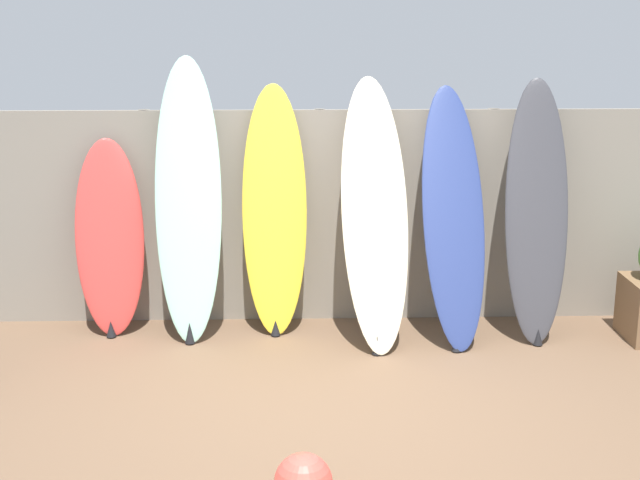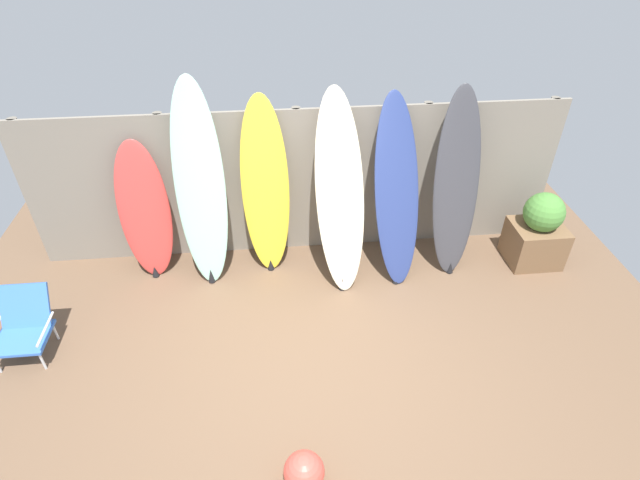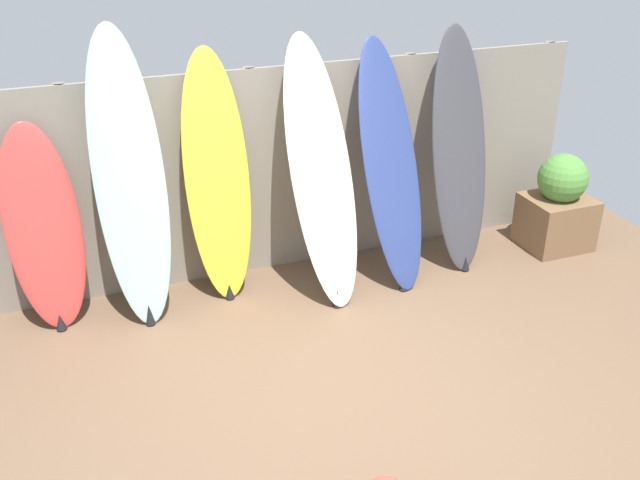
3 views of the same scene
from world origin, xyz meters
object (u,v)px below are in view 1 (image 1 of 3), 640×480
(surfboard_red_0, at_px, (110,239))
(surfboard_navy_4, at_px, (453,217))
(surfboard_seafoam_1, at_px, (188,202))
(surfboard_cream_3, at_px, (375,215))
(surfboard_charcoal_5, at_px, (536,212))
(surfboard_yellow_2, at_px, (275,212))

(surfboard_red_0, xyz_separation_m, surfboard_navy_4, (2.76, -0.21, 0.21))
(surfboard_seafoam_1, height_order, surfboard_cream_3, surfboard_seafoam_1)
(surfboard_navy_4, distance_m, surfboard_charcoal_5, 0.67)
(surfboard_seafoam_1, bearing_deg, surfboard_cream_3, -5.44)
(surfboard_cream_3, bearing_deg, surfboard_red_0, 173.69)
(surfboard_seafoam_1, distance_m, surfboard_charcoal_5, 2.78)
(surfboard_yellow_2, height_order, surfboard_charcoal_5, surfboard_charcoal_5)
(surfboard_red_0, xyz_separation_m, surfboard_seafoam_1, (0.66, -0.10, 0.32))
(surfboard_red_0, relative_size, surfboard_cream_3, 0.77)
(surfboard_seafoam_1, bearing_deg, surfboard_red_0, 171.75)
(surfboard_cream_3, distance_m, surfboard_charcoal_5, 1.30)
(surfboard_red_0, distance_m, surfboard_charcoal_5, 3.44)
(surfboard_red_0, height_order, surfboard_seafoam_1, surfboard_seafoam_1)
(surfboard_navy_4, bearing_deg, surfboard_red_0, 175.65)
(surfboard_cream_3, bearing_deg, surfboard_yellow_2, 163.03)
(surfboard_navy_4, bearing_deg, surfboard_charcoal_5, 3.25)
(surfboard_red_0, distance_m, surfboard_navy_4, 2.78)
(surfboard_seafoam_1, relative_size, surfboard_cream_3, 1.08)
(surfboard_seafoam_1, distance_m, surfboard_yellow_2, 0.70)
(surfboard_seafoam_1, xyz_separation_m, surfboard_charcoal_5, (2.77, -0.08, -0.08))
(surfboard_red_0, xyz_separation_m, surfboard_yellow_2, (1.34, 0.01, 0.21))
(surfboard_yellow_2, bearing_deg, surfboard_cream_3, -16.97)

